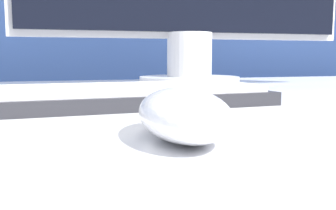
# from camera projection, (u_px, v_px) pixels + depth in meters

# --- Properties ---
(partition_panel) EXTENTS (5.00, 0.03, 1.16)m
(partition_panel) POSITION_uv_depth(u_px,v_px,m) (83.00, 133.00, 1.12)
(partition_panel) COLOR navy
(partition_panel) RESTS_ON ground_plane
(computer_mouse_near) EXTENTS (0.07, 0.13, 0.04)m
(computer_mouse_near) POSITION_uv_depth(u_px,v_px,m) (183.00, 114.00, 0.28)
(computer_mouse_near) COLOR white
(computer_mouse_near) RESTS_ON desk
(keyboard) EXTENTS (0.45, 0.17, 0.02)m
(keyboard) POSITION_uv_depth(u_px,v_px,m) (85.00, 97.00, 0.46)
(keyboard) COLOR #28282D
(keyboard) RESTS_ON desk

